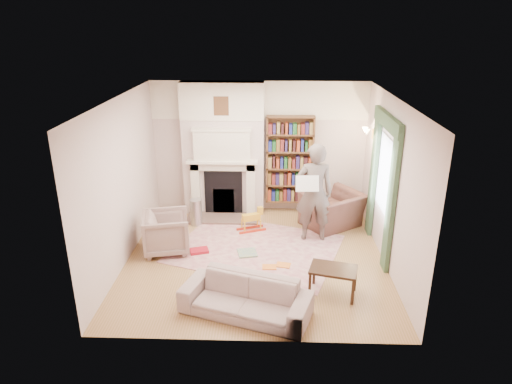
{
  "coord_description": "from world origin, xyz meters",
  "views": [
    {
      "loc": [
        0.26,
        -7.16,
        3.99
      ],
      "look_at": [
        0.0,
        0.25,
        1.15
      ],
      "focal_mm": 32.0,
      "sensor_mm": 36.0,
      "label": 1
    }
  ],
  "objects_px": {
    "armchair_left": "(167,232)",
    "coffee_table": "(333,281)",
    "bookcase": "(290,160)",
    "man_reading": "(314,193)",
    "rocking_horse": "(251,220)",
    "armchair_reading": "(333,210)",
    "paraffin_heater": "(196,212)",
    "sofa": "(246,297)"
  },
  "relations": [
    {
      "from": "man_reading",
      "to": "paraffin_heater",
      "type": "distance_m",
      "value": 2.49
    },
    {
      "from": "bookcase",
      "to": "rocking_horse",
      "type": "xyz_separation_m",
      "value": [
        -0.77,
        -1.04,
        -0.93
      ]
    },
    {
      "from": "man_reading",
      "to": "paraffin_heater",
      "type": "bearing_deg",
      "value": -16.61
    },
    {
      "from": "bookcase",
      "to": "armchair_left",
      "type": "distance_m",
      "value": 3.08
    },
    {
      "from": "armchair_reading",
      "to": "paraffin_heater",
      "type": "bearing_deg",
      "value": -33.8
    },
    {
      "from": "bookcase",
      "to": "rocking_horse",
      "type": "distance_m",
      "value": 1.6
    },
    {
      "from": "sofa",
      "to": "coffee_table",
      "type": "height_order",
      "value": "sofa"
    },
    {
      "from": "bookcase",
      "to": "coffee_table",
      "type": "xyz_separation_m",
      "value": [
        0.57,
        -3.23,
        -0.95
      ]
    },
    {
      "from": "man_reading",
      "to": "bookcase",
      "type": "bearing_deg",
      "value": -75.87
    },
    {
      "from": "sofa",
      "to": "man_reading",
      "type": "relative_size",
      "value": 0.97
    },
    {
      "from": "sofa",
      "to": "paraffin_heater",
      "type": "relative_size",
      "value": 3.35
    },
    {
      "from": "coffee_table",
      "to": "rocking_horse",
      "type": "height_order",
      "value": "rocking_horse"
    },
    {
      "from": "sofa",
      "to": "paraffin_heater",
      "type": "distance_m",
      "value": 3.22
    },
    {
      "from": "man_reading",
      "to": "rocking_horse",
      "type": "relative_size",
      "value": 3.41
    },
    {
      "from": "armchair_reading",
      "to": "man_reading",
      "type": "distance_m",
      "value": 0.96
    },
    {
      "from": "bookcase",
      "to": "armchair_reading",
      "type": "xyz_separation_m",
      "value": [
        0.86,
        -0.75,
        -0.82
      ]
    },
    {
      "from": "bookcase",
      "to": "paraffin_heater",
      "type": "bearing_deg",
      "value": -157.85
    },
    {
      "from": "bookcase",
      "to": "sofa",
      "type": "xyz_separation_m",
      "value": [
        -0.73,
        -3.77,
        -0.91
      ]
    },
    {
      "from": "man_reading",
      "to": "rocking_horse",
      "type": "distance_m",
      "value": 1.41
    },
    {
      "from": "man_reading",
      "to": "rocking_horse",
      "type": "bearing_deg",
      "value": -17.21
    },
    {
      "from": "man_reading",
      "to": "coffee_table",
      "type": "distance_m",
      "value": 2.02
    },
    {
      "from": "armchair_left",
      "to": "sofa",
      "type": "relative_size",
      "value": 0.44
    },
    {
      "from": "armchair_reading",
      "to": "armchair_left",
      "type": "relative_size",
      "value": 1.35
    },
    {
      "from": "bookcase",
      "to": "man_reading",
      "type": "height_order",
      "value": "bookcase"
    },
    {
      "from": "armchair_reading",
      "to": "coffee_table",
      "type": "relative_size",
      "value": 1.56
    },
    {
      "from": "bookcase",
      "to": "rocking_horse",
      "type": "relative_size",
      "value": 3.32
    },
    {
      "from": "coffee_table",
      "to": "paraffin_heater",
      "type": "height_order",
      "value": "paraffin_heater"
    },
    {
      "from": "armchair_reading",
      "to": "paraffin_heater",
      "type": "height_order",
      "value": "armchair_reading"
    },
    {
      "from": "armchair_reading",
      "to": "paraffin_heater",
      "type": "distance_m",
      "value": 2.78
    },
    {
      "from": "man_reading",
      "to": "paraffin_heater",
      "type": "xyz_separation_m",
      "value": [
        -2.33,
        0.57,
        -0.67
      ]
    },
    {
      "from": "coffee_table",
      "to": "rocking_horse",
      "type": "relative_size",
      "value": 1.26
    },
    {
      "from": "paraffin_heater",
      "to": "coffee_table",
      "type": "bearing_deg",
      "value": -44.53
    },
    {
      "from": "man_reading",
      "to": "coffee_table",
      "type": "bearing_deg",
      "value": 91.88
    },
    {
      "from": "armchair_left",
      "to": "coffee_table",
      "type": "bearing_deg",
      "value": -127.18
    },
    {
      "from": "armchair_left",
      "to": "rocking_horse",
      "type": "height_order",
      "value": "armchair_left"
    },
    {
      "from": "paraffin_heater",
      "to": "bookcase",
      "type": "bearing_deg",
      "value": 22.15
    },
    {
      "from": "armchair_reading",
      "to": "paraffin_heater",
      "type": "relative_size",
      "value": 1.99
    },
    {
      "from": "bookcase",
      "to": "man_reading",
      "type": "relative_size",
      "value": 0.97
    },
    {
      "from": "armchair_reading",
      "to": "coffee_table",
      "type": "bearing_deg",
      "value": 48.81
    },
    {
      "from": "sofa",
      "to": "rocking_horse",
      "type": "height_order",
      "value": "sofa"
    },
    {
      "from": "paraffin_heater",
      "to": "rocking_horse",
      "type": "relative_size",
      "value": 0.99
    },
    {
      "from": "armchair_left",
      "to": "sofa",
      "type": "distance_m",
      "value": 2.41
    }
  ]
}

